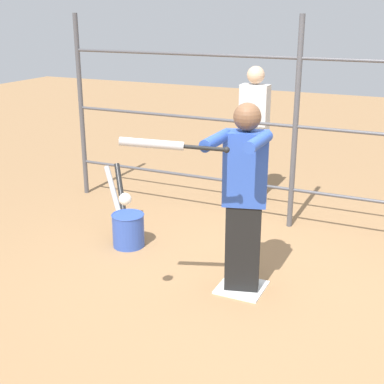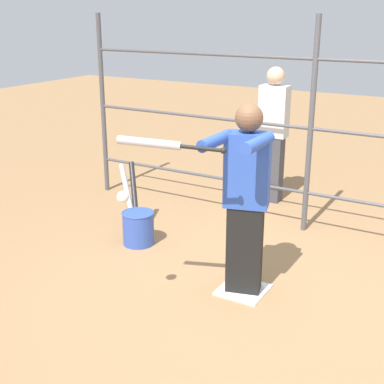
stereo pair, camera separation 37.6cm
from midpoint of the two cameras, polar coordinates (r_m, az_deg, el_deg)
name	(u,v)px [view 1 (the left image)]	position (r m, az deg, el deg)	size (l,w,h in m)	color
ground_plane	(241,288)	(4.82, 3.05, -10.27)	(24.00, 24.00, 0.00)	#9E754C
home_plate	(242,287)	(4.82, 3.06, -10.17)	(0.40, 0.40, 0.02)	white
fence_backstop	(295,126)	(5.86, 9.17, 6.90)	(5.66, 0.06, 2.31)	#4C4C51
batter	(244,194)	(4.44, 3.17, -0.26)	(0.41, 0.64, 1.65)	black
baseball_bat_swinging	(161,145)	(3.96, -6.05, 5.03)	(0.77, 0.36, 0.12)	black
softball_in_flight	(125,199)	(4.09, -9.77, -0.80)	(0.10, 0.10, 0.10)	white
bat_bucket	(127,226)	(5.65, -8.85, -3.62)	(0.70, 0.67, 0.74)	#3351B2
bystander_behind_fence	(254,132)	(6.80, 5.02, 6.39)	(0.35, 0.22, 1.70)	#3F3F47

